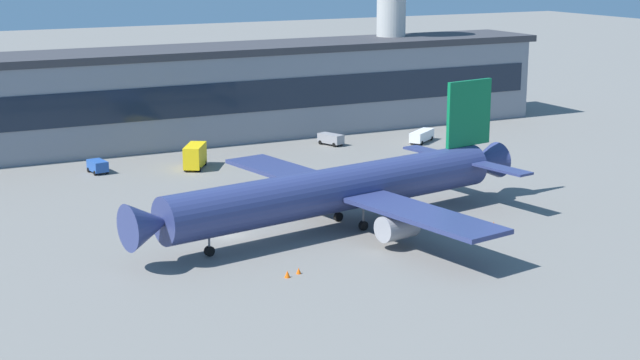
{
  "coord_description": "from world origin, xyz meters",
  "views": [
    {
      "loc": [
        -38.75,
        -98.43,
        31.82
      ],
      "look_at": [
        12.06,
        0.59,
        5.0
      ],
      "focal_mm": 54.1,
      "sensor_mm": 36.0,
      "label": 1
    }
  ],
  "objects_px": {
    "belt_loader": "(421,136)",
    "follow_me_car": "(330,138)",
    "control_tower": "(391,10)",
    "traffic_cone_2": "(287,274)",
    "stair_truck": "(195,155)",
    "traffic_cone_0": "(449,227)",
    "traffic_cone_1": "(494,224)",
    "airliner": "(342,189)",
    "baggage_tug": "(98,166)",
    "traffic_cone_3": "(299,271)"
  },
  "relations": [
    {
      "from": "follow_me_car",
      "to": "traffic_cone_1",
      "type": "distance_m",
      "value": 51.92
    },
    {
      "from": "follow_me_car",
      "to": "traffic_cone_3",
      "type": "xyz_separation_m",
      "value": [
        -33.21,
        -56.24,
        -0.77
      ]
    },
    {
      "from": "follow_me_car",
      "to": "airliner",
      "type": "bearing_deg",
      "value": -116.2
    },
    {
      "from": "traffic_cone_0",
      "to": "traffic_cone_3",
      "type": "height_order",
      "value": "traffic_cone_0"
    },
    {
      "from": "control_tower",
      "to": "traffic_cone_3",
      "type": "bearing_deg",
      "value": -126.86
    },
    {
      "from": "follow_me_car",
      "to": "belt_loader",
      "type": "height_order",
      "value": "belt_loader"
    },
    {
      "from": "baggage_tug",
      "to": "traffic_cone_2",
      "type": "xyz_separation_m",
      "value": [
        4.99,
        -53.89,
        -0.72
      ]
    },
    {
      "from": "control_tower",
      "to": "follow_me_car",
      "type": "distance_m",
      "value": 34.08
    },
    {
      "from": "traffic_cone_1",
      "to": "traffic_cone_2",
      "type": "distance_m",
      "value": 29.64
    },
    {
      "from": "airliner",
      "to": "control_tower",
      "type": "bearing_deg",
      "value": 54.56
    },
    {
      "from": "airliner",
      "to": "control_tower",
      "type": "xyz_separation_m",
      "value": [
        43.44,
        61.02,
        15.95
      ]
    },
    {
      "from": "control_tower",
      "to": "traffic_cone_0",
      "type": "xyz_separation_m",
      "value": [
        -32.86,
        -67.52,
        -20.31
      ]
    },
    {
      "from": "follow_me_car",
      "to": "belt_loader",
      "type": "distance_m",
      "value": 15.51
    },
    {
      "from": "belt_loader",
      "to": "traffic_cone_3",
      "type": "bearing_deg",
      "value": -133.09
    },
    {
      "from": "baggage_tug",
      "to": "traffic_cone_0",
      "type": "xyz_separation_m",
      "value": [
        28.76,
        -47.37,
        -0.76
      ]
    },
    {
      "from": "control_tower",
      "to": "follow_me_car",
      "type": "height_order",
      "value": "control_tower"
    },
    {
      "from": "control_tower",
      "to": "belt_loader",
      "type": "height_order",
      "value": "control_tower"
    },
    {
      "from": "stair_truck",
      "to": "traffic_cone_2",
      "type": "distance_m",
      "value": 51.05
    },
    {
      "from": "airliner",
      "to": "traffic_cone_3",
      "type": "height_order",
      "value": "airliner"
    },
    {
      "from": "traffic_cone_3",
      "to": "traffic_cone_0",
      "type": "bearing_deg",
      "value": 15.1
    },
    {
      "from": "airliner",
      "to": "traffic_cone_3",
      "type": "relative_size",
      "value": 83.16
    },
    {
      "from": "belt_loader",
      "to": "traffic_cone_1",
      "type": "relative_size",
      "value": 10.15
    },
    {
      "from": "airliner",
      "to": "follow_me_car",
      "type": "bearing_deg",
      "value": 63.8
    },
    {
      "from": "stair_truck",
      "to": "traffic_cone_2",
      "type": "height_order",
      "value": "stair_truck"
    },
    {
      "from": "belt_loader",
      "to": "follow_me_car",
      "type": "bearing_deg",
      "value": 160.99
    },
    {
      "from": "stair_truck",
      "to": "traffic_cone_3",
      "type": "bearing_deg",
      "value": -98.13
    },
    {
      "from": "baggage_tug",
      "to": "follow_me_car",
      "type": "height_order",
      "value": "same"
    },
    {
      "from": "traffic_cone_3",
      "to": "traffic_cone_2",
      "type": "bearing_deg",
      "value": -161.08
    },
    {
      "from": "baggage_tug",
      "to": "stair_truck",
      "type": "xyz_separation_m",
      "value": [
        13.6,
        -3.59,
        0.89
      ]
    },
    {
      "from": "baggage_tug",
      "to": "traffic_cone_1",
      "type": "bearing_deg",
      "value": -54.97
    },
    {
      "from": "follow_me_car",
      "to": "traffic_cone_1",
      "type": "height_order",
      "value": "follow_me_car"
    },
    {
      "from": "traffic_cone_2",
      "to": "follow_me_car",
      "type": "bearing_deg",
      "value": 58.55
    },
    {
      "from": "stair_truck",
      "to": "follow_me_car",
      "type": "bearing_deg",
      "value": 13.89
    },
    {
      "from": "traffic_cone_2",
      "to": "belt_loader",
      "type": "bearing_deg",
      "value": 46.32
    },
    {
      "from": "stair_truck",
      "to": "traffic_cone_3",
      "type": "xyz_separation_m",
      "value": [
        -7.11,
        -49.78,
        -1.66
      ]
    },
    {
      "from": "baggage_tug",
      "to": "traffic_cone_0",
      "type": "bearing_deg",
      "value": -58.74
    },
    {
      "from": "traffic_cone_2",
      "to": "control_tower",
      "type": "bearing_deg",
      "value": 52.59
    },
    {
      "from": "traffic_cone_1",
      "to": "traffic_cone_0",
      "type": "bearing_deg",
      "value": 165.62
    },
    {
      "from": "belt_loader",
      "to": "traffic_cone_0",
      "type": "height_order",
      "value": "belt_loader"
    },
    {
      "from": "airliner",
      "to": "traffic_cone_2",
      "type": "bearing_deg",
      "value": -135.37
    },
    {
      "from": "control_tower",
      "to": "traffic_cone_2",
      "type": "height_order",
      "value": "control_tower"
    },
    {
      "from": "stair_truck",
      "to": "belt_loader",
      "type": "height_order",
      "value": "stair_truck"
    },
    {
      "from": "baggage_tug",
      "to": "follow_me_car",
      "type": "xyz_separation_m",
      "value": [
        39.7,
        2.86,
        0.0
      ]
    },
    {
      "from": "baggage_tug",
      "to": "belt_loader",
      "type": "xyz_separation_m",
      "value": [
        54.36,
        -2.19,
        0.07
      ]
    },
    {
      "from": "follow_me_car",
      "to": "traffic_cone_3",
      "type": "height_order",
      "value": "follow_me_car"
    },
    {
      "from": "traffic_cone_0",
      "to": "airliner",
      "type": "bearing_deg",
      "value": 148.41
    },
    {
      "from": "airliner",
      "to": "traffic_cone_2",
      "type": "relative_size",
      "value": 72.96
    },
    {
      "from": "traffic_cone_0",
      "to": "traffic_cone_1",
      "type": "relative_size",
      "value": 1.05
    },
    {
      "from": "baggage_tug",
      "to": "traffic_cone_3",
      "type": "bearing_deg",
      "value": -83.07
    },
    {
      "from": "follow_me_car",
      "to": "control_tower",
      "type": "bearing_deg",
      "value": 38.27
    }
  ]
}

